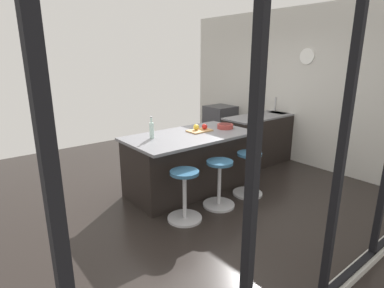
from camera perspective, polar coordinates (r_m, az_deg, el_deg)
ground_plane at (r=4.88m, az=-2.05°, el=-8.37°), size 6.86×6.86×0.00m
window_panel_rear at (r=2.86m, az=30.64°, el=4.48°), size 5.28×0.12×2.87m
interior_partition_left at (r=6.41m, az=17.40°, el=10.08°), size 0.15×5.20×2.87m
sink_cabinet at (r=6.34m, az=14.30°, el=1.38°), size 2.19×0.60×1.21m
oven_range at (r=7.27m, az=5.20°, el=3.47°), size 0.60×0.61×0.90m
kitchen_island at (r=4.71m, az=-0.74°, el=-3.35°), size 1.89×1.03×0.90m
stool_by_window at (r=4.68m, az=10.33°, el=-5.63°), size 0.44×0.44×0.66m
stool_middle at (r=4.28m, az=5.02°, el=-7.54°), size 0.44×0.44×0.66m
stool_near_camera at (r=3.93m, az=-1.37°, el=-9.73°), size 0.44×0.44×0.66m
cutting_board at (r=4.75m, az=1.39°, el=2.47°), size 0.36×0.24×0.02m
apple_red at (r=4.78m, az=2.32°, el=3.22°), size 0.09×0.09×0.09m
apple_yellow at (r=4.74m, az=0.77°, el=3.13°), size 0.09×0.09×0.09m
water_bottle at (r=4.34m, az=-7.43°, el=2.60°), size 0.06×0.06×0.31m
fruit_bowl at (r=4.95m, az=6.12°, el=3.30°), size 0.25×0.25×0.07m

